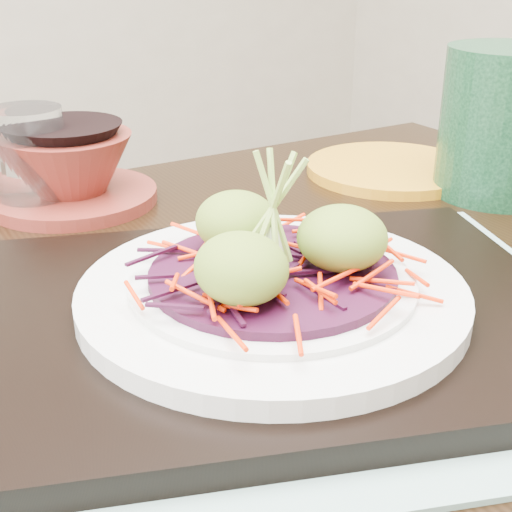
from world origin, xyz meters
TOP-DOWN VIEW (x-y plane):
  - dining_table at (-0.07, -0.05)m, footprint 1.19×0.84m
  - placemat at (-0.04, -0.10)m, footprint 0.60×0.55m
  - serving_tray at (-0.04, -0.10)m, footprint 0.52×0.46m
  - white_plate at (-0.04, -0.10)m, footprint 0.28×0.28m
  - cabbage_bed at (-0.04, -0.10)m, footprint 0.17×0.17m
  - carrot_julienne at (-0.04, -0.10)m, footprint 0.21×0.21m
  - guacamole_scoops at (-0.04, -0.10)m, footprint 0.15×0.13m
  - scallion_garnish at (-0.04, -0.10)m, footprint 0.06×0.06m
  - water_glass at (-0.09, 0.25)m, footprint 0.08×0.08m
  - terracotta_bowl_set at (-0.05, 0.24)m, footprint 0.21×0.21m
  - yellow_plate at (0.31, 0.12)m, footprint 0.24×0.24m
  - green_jar at (0.35, -0.00)m, footprint 0.15×0.15m

SIDE VIEW (x-z plane):
  - dining_table at x=-0.07m, z-range 0.26..0.97m
  - placemat at x=-0.04m, z-range 0.71..0.71m
  - yellow_plate at x=0.31m, z-range 0.71..0.72m
  - serving_tray at x=-0.04m, z-range 0.71..0.73m
  - white_plate at x=-0.04m, z-range 0.73..0.75m
  - terracotta_bowl_set at x=-0.05m, z-range 0.70..0.78m
  - cabbage_bed at x=-0.04m, z-range 0.75..0.76m
  - water_glass at x=-0.09m, z-range 0.71..0.81m
  - carrot_julienne at x=-0.04m, z-range 0.76..0.77m
  - guacamole_scoops at x=-0.04m, z-range 0.75..0.80m
  - green_jar at x=0.35m, z-range 0.71..0.87m
  - scallion_garnish at x=-0.04m, z-range 0.75..0.85m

